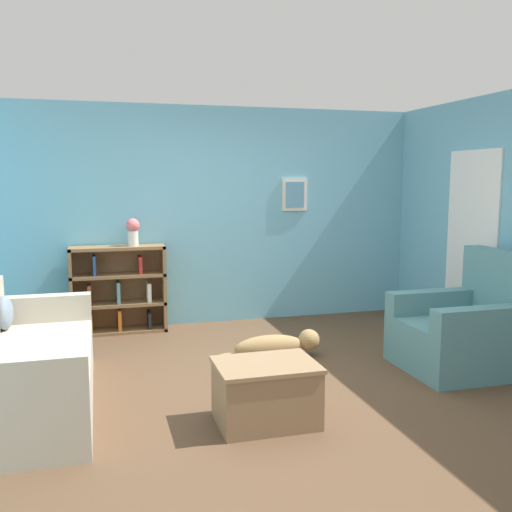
% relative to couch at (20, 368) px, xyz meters
% --- Properties ---
extents(ground_plane, '(14.00, 14.00, 0.00)m').
position_rel_couch_xyz_m(ground_plane, '(1.98, 0.03, -0.32)').
color(ground_plane, brown).
extents(wall_back, '(5.60, 0.13, 2.60)m').
position_rel_couch_xyz_m(wall_back, '(1.98, 2.28, 0.98)').
color(wall_back, '#6BADC6').
rests_on(wall_back, ground_plane).
extents(couch, '(0.92, 2.08, 0.87)m').
position_rel_couch_xyz_m(couch, '(0.00, 0.00, 0.00)').
color(couch, '#B7AD99').
rests_on(couch, ground_plane).
extents(bookshelf, '(1.06, 0.32, 0.99)m').
position_rel_couch_xyz_m(bookshelf, '(0.81, 2.08, 0.17)').
color(bookshelf, olive).
rests_on(bookshelf, ground_plane).
extents(recliner_chair, '(1.04, 0.95, 1.09)m').
position_rel_couch_xyz_m(recliner_chair, '(3.85, -0.11, 0.04)').
color(recliner_chair, slate).
rests_on(recliner_chair, ground_plane).
extents(coffee_table, '(0.72, 0.54, 0.45)m').
position_rel_couch_xyz_m(coffee_table, '(1.72, -0.75, -0.08)').
color(coffee_table, '#846647').
rests_on(coffee_table, ground_plane).
extents(dog, '(1.02, 0.22, 0.27)m').
position_rel_couch_xyz_m(dog, '(2.25, 0.63, -0.19)').
color(dog, '#9E7A4C').
rests_on(dog, ground_plane).
extents(vase, '(0.15, 0.15, 0.31)m').
position_rel_couch_xyz_m(vase, '(0.99, 2.05, 0.85)').
color(vase, silver).
rests_on(vase, bookshelf).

